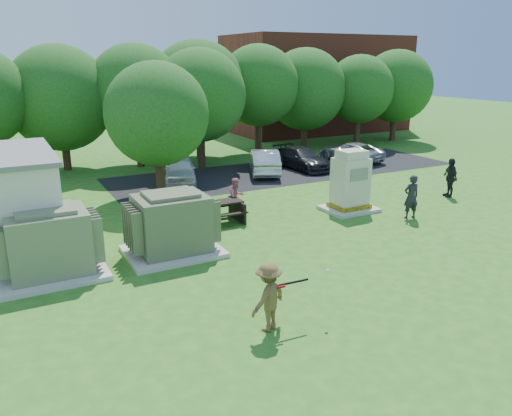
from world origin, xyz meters
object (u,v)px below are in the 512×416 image
transformer_left (49,245)px  car_silver_b (350,152)px  generator_cabinet (350,185)px  car_white (180,170)px  picnic_table (217,210)px  car_silver_a (264,161)px  person_walking_right (450,177)px  batter (268,297)px  person_by_generator (411,197)px  person_at_picnic (236,197)px  transformer_right (172,225)px  car_dark (302,158)px

transformer_left → car_silver_b: 20.75m
generator_cabinet → car_white: size_ratio=0.67×
picnic_table → car_silver_a: 8.89m
transformer_left → person_walking_right: bearing=2.8°
person_walking_right → batter: bearing=-43.9°
person_by_generator → car_silver_a: size_ratio=0.42×
picnic_table → person_walking_right: bearing=-7.2°
person_walking_right → car_white: bearing=-110.0°
person_at_picnic → transformer_left: bearing=-169.3°
batter → transformer_right: bearing=-108.9°
transformer_right → transformer_left: bearing=180.0°
transformer_left → generator_cabinet: bearing=5.9°
car_dark → picnic_table: bearing=-144.9°
car_dark → batter: bearing=-129.8°
picnic_table → car_white: 7.08m
transformer_right → batter: (0.44, -5.61, -0.14)m
car_silver_b → car_white: bearing=-12.6°
car_silver_a → car_silver_b: car_silver_a is taller
person_at_picnic → car_white: size_ratio=0.41×
transformer_right → picnic_table: size_ratio=1.52×
car_dark → car_silver_b: bearing=2.4°
batter → person_by_generator: bearing=-175.5°
person_walking_right → car_silver_b: person_walking_right is taller
batter → person_walking_right: size_ratio=0.93×
transformer_right → person_at_picnic: transformer_right is taller
transformer_right → person_at_picnic: size_ratio=1.95×
batter → car_silver_a: 16.60m
batter → car_white: bearing=-125.1°
car_silver_a → batter: bearing=85.4°
car_dark → car_silver_b: 3.88m
picnic_table → person_by_generator: size_ratio=1.12×
generator_cabinet → picnic_table: (-5.57, 1.03, -0.59)m
person_by_generator → batter: bearing=39.0°
transformer_right → picnic_table: transformer_right is taller
person_by_generator → car_dark: person_by_generator is taller
transformer_left → person_at_picnic: transformer_left is taller
batter → person_by_generator: (9.15, 4.84, 0.05)m
transformer_right → person_at_picnic: (3.67, 2.86, -0.20)m
car_silver_a → transformer_right: bearing=71.0°
person_by_generator → person_walking_right: size_ratio=0.98×
picnic_table → person_at_picnic: size_ratio=1.28×
transformer_right → car_silver_b: transformer_right is taller
person_at_picnic → car_dark: (7.18, 6.25, -0.17)m
person_at_picnic → generator_cabinet: bearing=-30.9°
batter → car_silver_a: size_ratio=0.40×
person_by_generator → person_at_picnic: 6.95m
generator_cabinet → transformer_left: bearing=-174.1°
person_by_generator → transformer_left: bearing=7.8°
transformer_left → person_at_picnic: bearing=21.2°
transformer_left → person_at_picnic: size_ratio=1.95×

